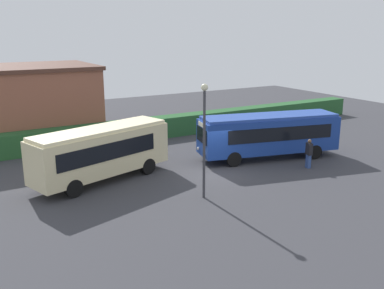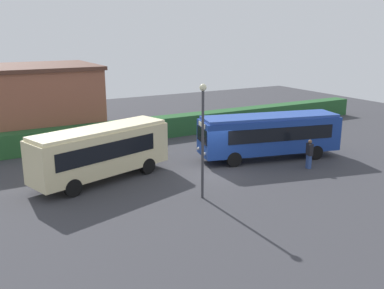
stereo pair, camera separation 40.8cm
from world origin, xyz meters
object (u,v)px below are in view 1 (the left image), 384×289
object	(u,v)px
bus_cream	(102,151)
traffic_cone	(332,135)
person_center	(309,153)
person_right	(266,138)
person_left	(213,143)
bus_blue	(269,133)
lamppost	(204,129)

from	to	relation	value
bus_cream	traffic_cone	xyz separation A→B (m)	(19.82, 0.50, -1.54)
person_center	person_right	size ratio (longest dim) A/B	1.14
person_right	person_left	bearing A→B (deg)	68.17
bus_cream	traffic_cone	world-z (taller)	bus_cream
bus_blue	traffic_cone	size ratio (longest dim) A/B	16.71
person_center	lamppost	world-z (taller)	lamppost
person_left	traffic_cone	xyz separation A→B (m)	(11.28, -0.67, -0.58)
bus_blue	person_left	size ratio (longest dim) A/B	6.00
bus_cream	bus_blue	distance (m)	11.57
bus_blue	lamppost	xyz separation A→B (m)	(-7.74, -4.04, 1.98)
traffic_cone	lamppost	world-z (taller)	lamppost
person_right	lamppost	world-z (taller)	lamppost
person_left	person_right	size ratio (longest dim) A/B	0.99
person_center	person_right	world-z (taller)	person_center
person_center	person_right	distance (m)	5.01
bus_cream	person_right	bearing A→B (deg)	-14.22
bus_cream	person_center	world-z (taller)	bus_cream
bus_blue	lamppost	distance (m)	8.95
person_left	lamppost	world-z (taller)	lamppost
bus_cream	person_right	xyz separation A→B (m)	(12.92, 0.65, -0.96)
traffic_cone	person_left	bearing A→B (deg)	176.58
traffic_cone	lamppost	xyz separation A→B (m)	(-16.05, -5.82, 3.46)
bus_blue	person_right	bearing A→B (deg)	-112.92
person_right	lamppost	size ratio (longest dim) A/B	0.28
bus_cream	bus_blue	bearing A→B (deg)	-23.45
person_right	lamppost	xyz separation A→B (m)	(-9.16, -5.97, 2.88)
lamppost	traffic_cone	bearing A→B (deg)	19.93
lamppost	person_center	bearing A→B (deg)	6.58
person_center	traffic_cone	xyz separation A→B (m)	(7.48, 4.83, -0.71)
bus_blue	person_center	size ratio (longest dim) A/B	5.25
person_right	traffic_cone	size ratio (longest dim) A/B	2.80
person_center	person_right	xyz separation A→B (m)	(0.58, 4.98, -0.13)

